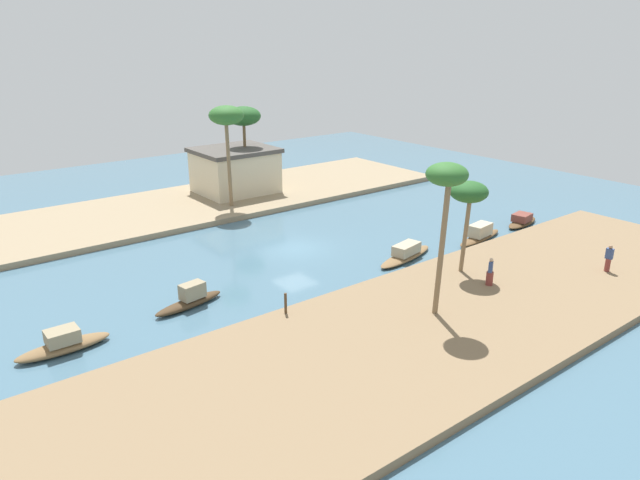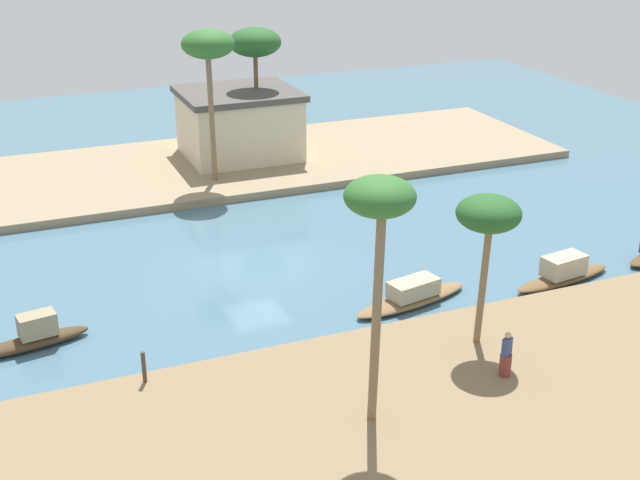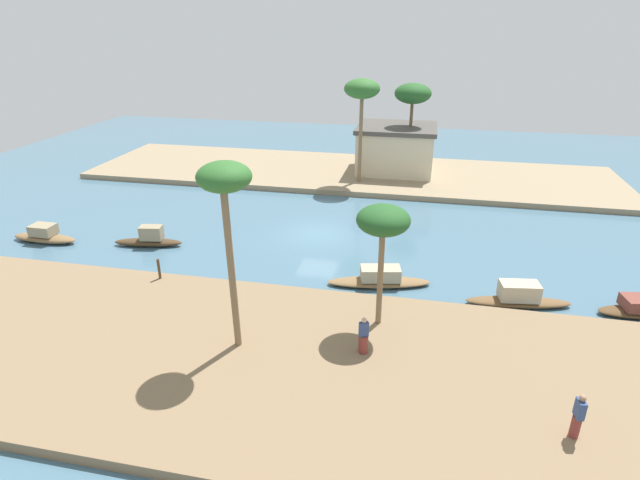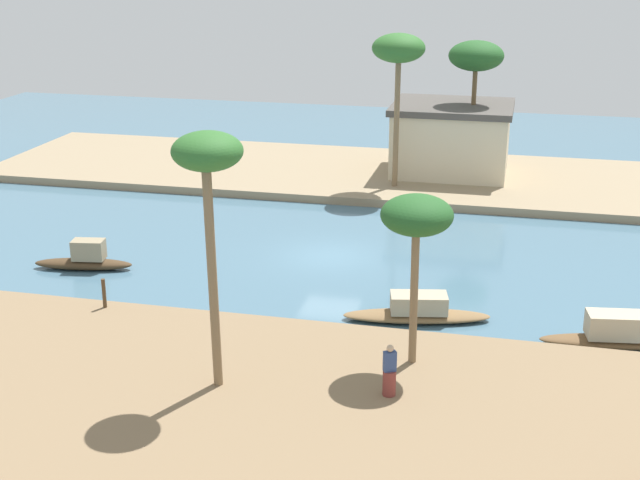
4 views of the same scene
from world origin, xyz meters
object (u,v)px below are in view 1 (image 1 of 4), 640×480
sampan_foreground (63,344)px  palm_tree_left_near (446,183)px  palm_tree_left_far (469,194)px  riverside_building (235,170)px  sampan_upstream_small (406,254)px  palm_tree_right_short (243,117)px  sampan_midstream (190,299)px  palm_tree_right_tall (226,118)px  sampan_downstream_large (480,234)px  person_on_near_bank (609,259)px  sampan_with_tall_canopy (522,221)px  person_by_mooring (490,274)px  mooring_post (286,303)px

sampan_foreground → palm_tree_left_near: bearing=-28.2°
palm_tree_left_far → riverside_building: 24.99m
sampan_upstream_small → palm_tree_right_short: palm_tree_right_short is taller
sampan_upstream_small → palm_tree_left_far: 6.50m
palm_tree_right_short → sampan_midstream: bearing=-128.4°
palm_tree_right_tall → palm_tree_left_far: bearing=-80.0°
riverside_building → palm_tree_left_far: bearing=-87.6°
sampan_upstream_small → palm_tree_left_far: palm_tree_left_far is taller
sampan_downstream_large → person_on_near_bank: 8.98m
palm_tree_right_short → riverside_building: bearing=-176.6°
sampan_with_tall_canopy → palm_tree_right_tall: bearing=122.6°
person_by_mooring → mooring_post: bearing=-47.1°
sampan_foreground → palm_tree_right_tall: 24.52m
sampan_foreground → palm_tree_right_tall: size_ratio=0.52×
sampan_midstream → mooring_post: mooring_post is taller
palm_tree_left_near → sampan_with_tall_canopy: bearing=21.2°
palm_tree_left_near → palm_tree_left_far: (5.50, 2.87, -2.04)m
sampan_upstream_small → palm_tree_left_near: size_ratio=0.71×
sampan_downstream_large → sampan_with_tall_canopy: bearing=-5.9°
sampan_foreground → mooring_post: mooring_post is taller
person_by_mooring → palm_tree_right_short: 27.74m
sampan_with_tall_canopy → person_by_mooring: (-12.24, -6.09, 0.71)m
riverside_building → sampan_foreground: bearing=-136.7°
palm_tree_right_tall → mooring_post: bearing=-112.0°
palm_tree_right_short → riverside_building: (-1.13, -0.07, -4.56)m
sampan_downstream_large → person_by_mooring: person_by_mooring is taller
palm_tree_right_short → riverside_building: size_ratio=1.11×
sampan_downstream_large → mooring_post: 18.02m
palm_tree_left_near → palm_tree_right_tall: palm_tree_right_tall is taller
person_by_mooring → person_on_near_bank: bearing=130.3°
sampan_with_tall_canopy → palm_tree_left_near: 19.87m
palm_tree_right_tall → riverside_building: 6.92m
mooring_post → sampan_midstream: bearing=124.8°
sampan_downstream_large → person_by_mooring: (-6.80, -5.86, 0.61)m
palm_tree_left_near → palm_tree_right_short: size_ratio=1.04×
person_on_near_bank → mooring_post: size_ratio=1.50×
palm_tree_right_short → sampan_downstream_large: bearing=-73.3°
palm_tree_left_near → palm_tree_right_short: 28.30m
sampan_with_tall_canopy → person_on_near_bank: size_ratio=2.42×
person_by_mooring → palm_tree_right_short: bearing=-117.6°
palm_tree_left_near → sampan_downstream_large: bearing=28.6°
sampan_with_tall_canopy → palm_tree_right_short: bearing=109.8°
palm_tree_right_short → sampan_upstream_small: bearing=-91.1°
mooring_post → person_by_mooring: bearing=-20.4°
sampan_with_tall_canopy → person_on_near_bank: person_on_near_bank is taller
sampan_upstream_small → person_on_near_bank: 12.04m
sampan_with_tall_canopy → palm_tree_left_far: 13.40m
sampan_upstream_small → palm_tree_left_near: bearing=-137.2°
sampan_midstream → person_by_mooring: (14.24, -8.62, 0.62)m
sampan_midstream → person_on_near_bank: person_on_near_bank is taller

